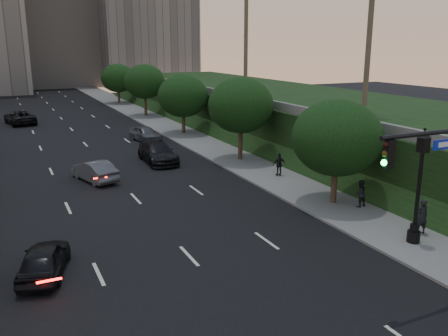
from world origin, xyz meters
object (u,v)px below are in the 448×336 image
sedan_far_left (20,117)px  pedestrian_a (422,217)px  sedan_mid_left (94,171)px  pedestrian_b (360,193)px  sedan_near_left (44,259)px  street_lamp (418,192)px  pedestrian_c (279,164)px  sedan_far_right (145,134)px  sedan_near_right (158,153)px

sedan_far_left → pedestrian_a: bearing=99.2°
sedan_mid_left → pedestrian_a: pedestrian_a is taller
sedan_mid_left → pedestrian_b: bearing=119.1°
sedan_near_left → sedan_far_left: 41.49m
street_lamp → sedan_far_left: (-14.97, 45.73, -1.82)m
sedan_mid_left → pedestrian_c: size_ratio=2.73×
street_lamp → pedestrian_a: size_ratio=3.17×
sedan_near_left → pedestrian_b: bearing=-161.1°
street_lamp → sedan_far_right: size_ratio=1.27×
sedan_near_left → sedan_far_right: size_ratio=0.92×
street_lamp → sedan_far_right: 29.89m
sedan_far_right → pedestrian_a: size_ratio=2.49×
sedan_far_left → pedestrian_a: pedestrian_a is taller
sedan_near_right → sedan_far_right: bearing=80.9°
sedan_far_left → pedestrian_c: pedestrian_c is taller
street_lamp → sedan_near_right: street_lamp is taller
pedestrian_a → sedan_near_left: bearing=4.7°
sedan_far_right → pedestrian_c: pedestrian_c is taller
sedan_near_right → sedan_far_right: 8.91m
sedan_near_left → pedestrian_a: bearing=-175.7°
sedan_far_left → pedestrian_b: (16.08, -40.68, 0.12)m
pedestrian_b → sedan_far_right: bearing=-79.2°
sedan_mid_left → sedan_far_left: sedan_far_left is taller
sedan_mid_left → pedestrian_a: (12.65, -16.87, 0.31)m
pedestrian_b → sedan_far_left: bearing=-70.4°
pedestrian_a → street_lamp: bearing=45.8°
sedan_far_right → sedan_far_left: bearing=111.6°
pedestrian_a → pedestrian_b: pedestrian_a is taller
pedestrian_a → pedestrian_c: size_ratio=1.09×
sedan_mid_left → sedan_far_left: 28.45m
sedan_near_right → pedestrian_a: size_ratio=3.12×
sedan_near_left → pedestrian_a: pedestrian_a is taller
sedan_mid_left → pedestrian_b: size_ratio=2.82×
sedan_near_left → sedan_mid_left: sedan_mid_left is taller
sedan_near_left → sedan_far_left: sedan_far_left is taller
sedan_far_right → pedestrian_a: pedestrian_a is taller
pedestrian_b → sedan_mid_left: bearing=-46.4°
sedan_mid_left → pedestrian_c: 12.93m
street_lamp → sedan_near_right: 21.64m
sedan_near_left → pedestrian_b: 17.16m
sedan_mid_left → pedestrian_a: bearing=110.4°
pedestrian_a → pedestrian_c: pedestrian_a is taller
sedan_far_left → sedan_near_left: bearing=78.1°
sedan_far_left → pedestrian_b: pedestrian_b is taller
sedan_near_left → pedestrian_a: 17.52m
sedan_far_left → sedan_near_right: size_ratio=1.06×
pedestrian_b → pedestrian_c: 7.71m
sedan_far_left → pedestrian_b: 43.75m
street_lamp → pedestrian_b: 5.44m
sedan_near_left → sedan_far_right: sedan_far_right is taller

